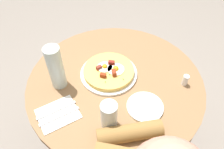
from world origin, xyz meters
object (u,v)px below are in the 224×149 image
object	(u,v)px
knife	(59,116)
water_glass	(109,116)
dining_table	(115,100)
bread_plate	(145,107)
breakfast_pizza	(109,71)
pizza_plate	(109,73)
fork	(56,110)
water_bottle	(56,68)
salt_shaker	(185,80)

from	to	relation	value
knife	water_glass	bearing A→B (deg)	140.37
dining_table	bread_plate	size ratio (longest dim) A/B	5.30
breakfast_pizza	knife	bearing A→B (deg)	61.44
bread_plate	dining_table	bearing A→B (deg)	-39.48
breakfast_pizza	bread_plate	bearing A→B (deg)	140.09
pizza_plate	water_glass	world-z (taller)	water_glass
fork	bread_plate	bearing A→B (deg)	152.45
dining_table	knife	xyz separation A→B (m)	(0.20, 0.25, 0.17)
pizza_plate	breakfast_pizza	xyz separation A→B (m)	(-0.00, -0.00, 0.02)
bread_plate	breakfast_pizza	bearing A→B (deg)	-39.91
pizza_plate	water_glass	bearing A→B (deg)	102.19
knife	water_glass	size ratio (longest dim) A/B	1.32
water_glass	knife	bearing A→B (deg)	2.01
pizza_plate	bread_plate	distance (m)	0.26
breakfast_pizza	water_glass	bearing A→B (deg)	102.04
bread_plate	water_glass	xyz separation A→B (m)	(0.14, 0.11, 0.06)
dining_table	breakfast_pizza	xyz separation A→B (m)	(0.04, -0.03, 0.19)
pizza_plate	bread_plate	xyz separation A→B (m)	(-0.20, 0.17, -0.00)
pizza_plate	water_bottle	bearing A→B (deg)	26.41
water_bottle	salt_shaker	bearing A→B (deg)	-168.84
bread_plate	fork	size ratio (longest dim) A/B	0.91
breakfast_pizza	water_bottle	xyz separation A→B (m)	(0.22, 0.11, 0.09)
knife	salt_shaker	world-z (taller)	salt_shaker
breakfast_pizza	bread_plate	distance (m)	0.26
breakfast_pizza	knife	world-z (taller)	breakfast_pizza
bread_plate	fork	world-z (taller)	bread_plate
pizza_plate	breakfast_pizza	bearing A→B (deg)	-169.35
fork	knife	xyz separation A→B (m)	(-0.02, 0.03, 0.00)
dining_table	fork	bearing A→B (deg)	45.83
water_bottle	salt_shaker	world-z (taller)	water_bottle
dining_table	knife	world-z (taller)	knife
dining_table	knife	size ratio (longest dim) A/B	4.82
knife	water_glass	xyz separation A→B (m)	(-0.22, -0.01, 0.06)
pizza_plate	salt_shaker	xyz separation A→B (m)	(-0.37, -0.01, 0.02)
water_bottle	breakfast_pizza	bearing A→B (deg)	-153.64
fork	knife	bearing A→B (deg)	90.00
pizza_plate	knife	size ratio (longest dim) A/B	1.59
knife	fork	bearing A→B (deg)	-90.00
pizza_plate	breakfast_pizza	world-z (taller)	breakfast_pizza
pizza_plate	knife	bearing A→B (deg)	61.55
dining_table	water_glass	distance (m)	0.34
dining_table	pizza_plate	size ratio (longest dim) A/B	3.04
fork	pizza_plate	bearing A→B (deg)	-166.22
pizza_plate	knife	world-z (taller)	pizza_plate
water_glass	fork	bearing A→B (deg)	-4.59
dining_table	salt_shaker	world-z (taller)	salt_shaker
knife	water_glass	world-z (taller)	water_glass
breakfast_pizza	bread_plate	world-z (taller)	breakfast_pizza
water_glass	salt_shaker	distance (m)	0.43
water_bottle	salt_shaker	size ratio (longest dim) A/B	3.93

